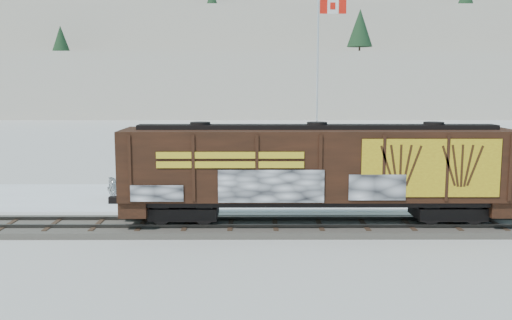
{
  "coord_description": "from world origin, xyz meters",
  "views": [
    {
      "loc": [
        1.06,
        -25.14,
        6.63
      ],
      "look_at": [
        1.15,
        3.0,
        2.78
      ],
      "focal_mm": 40.0,
      "sensor_mm": 36.0,
      "label": 1
    }
  ],
  "objects_px": {
    "car_white": "(280,181)",
    "car_dark": "(338,187)",
    "car_silver": "(153,182)",
    "hopper_railcar": "(316,167)",
    "flagpole": "(318,112)"
  },
  "relations": [
    {
      "from": "car_white",
      "to": "car_dark",
      "type": "relative_size",
      "value": 0.89
    },
    {
      "from": "hopper_railcar",
      "to": "car_silver",
      "type": "distance_m",
      "value": 11.58
    },
    {
      "from": "flagpole",
      "to": "car_white",
      "type": "distance_m",
      "value": 7.12
    },
    {
      "from": "flagpole",
      "to": "car_white",
      "type": "height_order",
      "value": "flagpole"
    },
    {
      "from": "flagpole",
      "to": "car_white",
      "type": "xyz_separation_m",
      "value": [
        -2.8,
        -5.34,
        -3.78
      ]
    },
    {
      "from": "car_white",
      "to": "car_silver",
      "type": "bearing_deg",
      "value": 79.7
    },
    {
      "from": "flagpole",
      "to": "car_dark",
      "type": "relative_size",
      "value": 2.29
    },
    {
      "from": "flagpole",
      "to": "car_dark",
      "type": "xyz_separation_m",
      "value": [
        0.36,
        -7.13,
        -3.79
      ]
    },
    {
      "from": "car_silver",
      "to": "car_white",
      "type": "distance_m",
      "value": 7.45
    },
    {
      "from": "car_white",
      "to": "flagpole",
      "type": "bearing_deg",
      "value": -42.37
    },
    {
      "from": "car_silver",
      "to": "hopper_railcar",
      "type": "bearing_deg",
      "value": -151.26
    },
    {
      "from": "hopper_railcar",
      "to": "car_white",
      "type": "xyz_separation_m",
      "value": [
        -1.26,
        7.98,
        -2.03
      ]
    },
    {
      "from": "flagpole",
      "to": "car_silver",
      "type": "relative_size",
      "value": 2.45
    },
    {
      "from": "flagpole",
      "to": "car_silver",
      "type": "height_order",
      "value": "flagpole"
    },
    {
      "from": "flagpole",
      "to": "car_dark",
      "type": "height_order",
      "value": "flagpole"
    }
  ]
}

